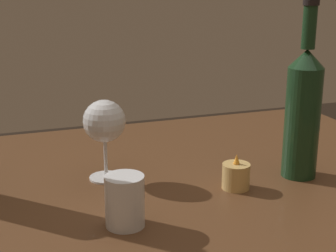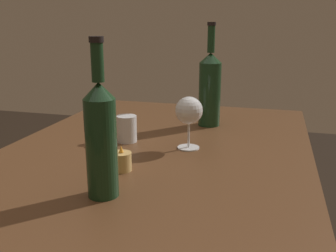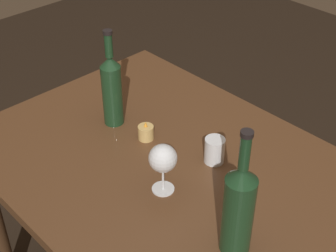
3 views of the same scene
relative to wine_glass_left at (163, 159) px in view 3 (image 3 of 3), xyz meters
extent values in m
cube|color=#56351E|center=(-0.04, 0.09, -0.13)|extent=(1.30, 0.90, 0.04)
cylinder|color=#412816|center=(-0.62, 0.47, -0.50)|extent=(0.06, 0.06, 0.70)
cylinder|color=white|center=(0.00, 0.00, -0.11)|extent=(0.07, 0.07, 0.00)
cylinder|color=white|center=(0.00, 0.00, -0.07)|extent=(0.01, 0.01, 0.08)
sphere|color=white|center=(0.00, 0.00, 0.00)|extent=(0.08, 0.08, 0.08)
cylinder|color=maroon|center=(0.00, 0.00, 0.00)|extent=(0.06, 0.06, 0.02)
cylinder|color=#19381E|center=(-0.36, 0.11, 0.00)|extent=(0.07, 0.07, 0.22)
cone|color=#19381E|center=(-0.36, 0.11, 0.12)|extent=(0.07, 0.07, 0.03)
cylinder|color=#19381E|center=(-0.36, 0.11, 0.18)|extent=(0.03, 0.03, 0.08)
cylinder|color=black|center=(-0.36, 0.11, 0.22)|extent=(0.03, 0.03, 0.01)
cylinder|color=#19381E|center=(0.28, -0.01, 0.00)|extent=(0.08, 0.08, 0.23)
cone|color=#19381E|center=(0.28, -0.01, 0.13)|extent=(0.08, 0.08, 0.04)
cylinder|color=#19381E|center=(0.28, -0.01, 0.20)|extent=(0.03, 0.03, 0.09)
cylinder|color=black|center=(0.28, -0.01, 0.25)|extent=(0.03, 0.03, 0.01)
cylinder|color=white|center=(0.01, 0.20, -0.07)|extent=(0.06, 0.06, 0.08)
cylinder|color=silver|center=(0.01, 0.20, -0.09)|extent=(0.05, 0.05, 0.03)
cylinder|color=#DBB266|center=(-0.22, 0.13, -0.09)|extent=(0.05, 0.05, 0.05)
cylinder|color=white|center=(-0.22, 0.13, -0.09)|extent=(0.04, 0.04, 0.03)
cone|color=#F99E2D|center=(-0.22, 0.13, -0.05)|extent=(0.01, 0.01, 0.02)
camera|label=1|loc=(0.19, 0.91, 0.27)|focal=54.28mm
camera|label=2|loc=(-1.08, -0.23, 0.26)|focal=41.29mm
camera|label=3|loc=(0.79, -0.73, 0.89)|focal=53.75mm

